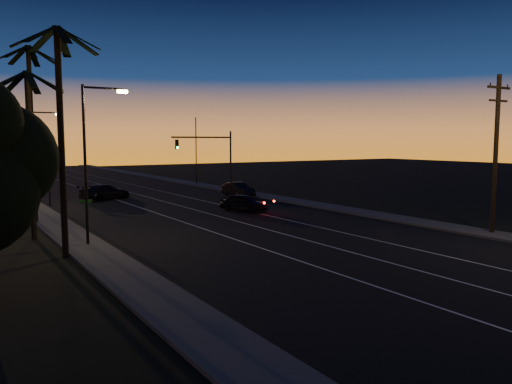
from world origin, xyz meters
TOP-DOWN VIEW (x-y plane):
  - road at (0.00, 30.00)m, footprint 20.00×170.00m
  - sidewalk_left at (-11.20, 30.00)m, footprint 2.40×170.00m
  - sidewalk_right at (11.20, 30.00)m, footprint 2.40×170.00m
  - lane_stripe_left at (-3.00, 30.00)m, footprint 0.12×160.00m
  - lane_stripe_mid at (0.50, 30.00)m, footprint 0.12×160.00m
  - lane_stripe_right at (4.00, 30.00)m, footprint 0.12×160.00m
  - palm_near at (-12.60, 18.00)m, footprint 4.25×4.16m
  - palm_mid at (-13.20, 24.00)m, footprint 4.25×4.16m
  - palm_far at (-12.20, 30.00)m, footprint 4.25×4.16m
  - streetlight_left_near at (-10.70, 20.00)m, footprint 2.55×0.26m
  - streetlight_left_far at (-10.69, 38.00)m, footprint 2.55×0.26m
  - street_sign at (-10.80, 21.00)m, footprint 0.70×0.06m
  - utility_pole at (11.60, 10.00)m, footprint 2.20×0.28m
  - signal_mast at (7.14, 39.99)m, footprint 7.10×0.41m
  - signal_post at (-9.50, 39.98)m, footprint 0.28×0.37m
  - far_pole_left at (-11.00, 55.00)m, footprint 0.14×0.14m
  - far_pole_right at (11.00, 52.00)m, footprint 0.14×0.14m
  - lead_car at (3.64, 27.38)m, footprint 3.40×5.03m
  - right_car at (9.00, 37.51)m, footprint 1.82×4.58m
  - cross_car at (-3.93, 41.95)m, footprint 5.81×4.12m

SIDE VIEW (x-z plane):
  - road at x=0.00m, z-range 0.00..0.01m
  - lane_stripe_left at x=-3.00m, z-range 0.01..0.02m
  - lane_stripe_mid at x=0.50m, z-range 0.01..0.02m
  - lane_stripe_right at x=4.00m, z-range 0.01..0.02m
  - sidewalk_left at x=-11.20m, z-range 0.00..0.16m
  - sidewalk_right at x=11.20m, z-range 0.00..0.16m
  - lead_car at x=3.64m, z-range 0.01..1.47m
  - right_car at x=9.00m, z-range 0.01..1.49m
  - cross_car at x=-3.93m, z-range 0.01..1.57m
  - street_sign at x=-10.80m, z-range 0.36..2.96m
  - signal_post at x=-9.50m, z-range 0.79..4.99m
  - far_pole_left at x=-11.00m, z-range 0.00..9.00m
  - far_pole_right at x=11.00m, z-range 0.00..9.00m
  - signal_mast at x=7.14m, z-range 1.28..8.28m
  - streetlight_left_far at x=-10.69m, z-range 0.81..9.31m
  - utility_pole at x=11.60m, z-range 0.32..10.32m
  - streetlight_left_near at x=-10.70m, z-range 0.82..9.82m
  - palm_mid at x=-13.20m, z-range 1.24..11.27m
  - palm_near at x=-12.60m, z-range 1.31..12.84m
  - palm_far at x=-12.20m, z-range 1.35..13.88m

